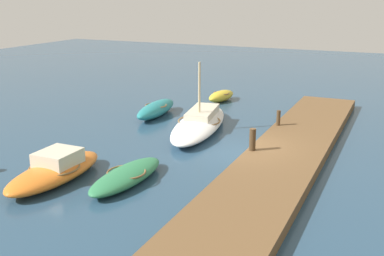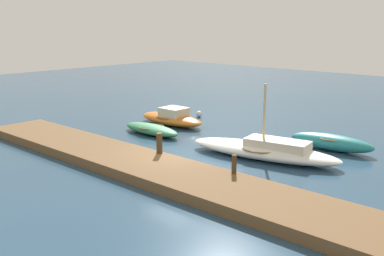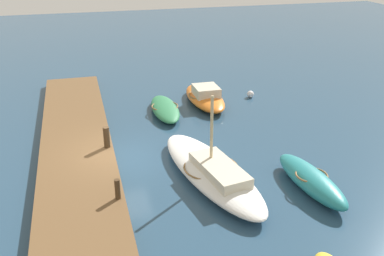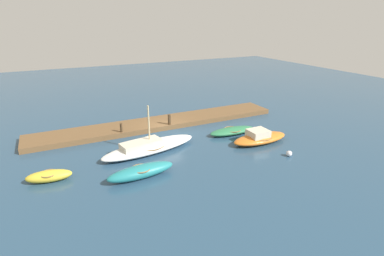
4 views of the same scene
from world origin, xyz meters
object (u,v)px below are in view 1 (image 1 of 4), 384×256
rowboat_green (127,176)px  motorboat_orange (55,170)px  mooring_post_west (253,139)px  dinghy_yellow (221,96)px  sailboat_white (200,123)px  mooring_post_mid_west (278,118)px  rowboat_teal (156,109)px

rowboat_green → motorboat_orange: bearing=111.2°
rowboat_green → mooring_post_west: mooring_post_west is taller
dinghy_yellow → mooring_post_west: bearing=-143.3°
sailboat_white → motorboat_orange: sailboat_white is taller
dinghy_yellow → mooring_post_mid_west: mooring_post_mid_west is taller
motorboat_orange → rowboat_teal: bearing=6.6°
motorboat_orange → mooring_post_mid_west: 11.52m
sailboat_white → motorboat_orange: (-8.61, 2.27, 0.02)m
sailboat_white → mooring_post_mid_west: 4.08m
mooring_post_mid_west → sailboat_white: bearing=106.1°
rowboat_teal → rowboat_green: bearing=-161.7°
rowboat_green → mooring_post_west: 5.72m
motorboat_orange → rowboat_green: 2.77m
sailboat_white → motorboat_orange: bearing=155.1°
sailboat_white → rowboat_green: 7.69m
rowboat_green → mooring_post_mid_west: 9.51m
rowboat_teal → motorboat_orange: bearing=-177.1°
rowboat_teal → mooring_post_mid_west: mooring_post_mid_west is taller
sailboat_white → rowboat_green: (-7.68, -0.34, -0.13)m
sailboat_white → mooring_post_west: (-3.25, -3.90, 0.51)m
rowboat_teal → mooring_post_west: size_ratio=4.63×
mooring_post_mid_west → mooring_post_west: bearing=180.0°
dinghy_yellow → motorboat_orange: 15.59m
dinghy_yellow → mooring_post_west: 11.55m
dinghy_yellow → motorboat_orange: size_ratio=0.57×
sailboat_white → rowboat_teal: (1.70, 3.53, 0.00)m
dinghy_yellow → sailboat_white: size_ratio=0.36×
sailboat_white → mooring_post_west: sailboat_white is taller
motorboat_orange → mooring_post_mid_west: bearing=-32.7°
motorboat_orange → rowboat_teal: (10.31, 1.26, -0.02)m
dinghy_yellow → rowboat_teal: 5.65m
dinghy_yellow → mooring_post_west: mooring_post_west is taller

